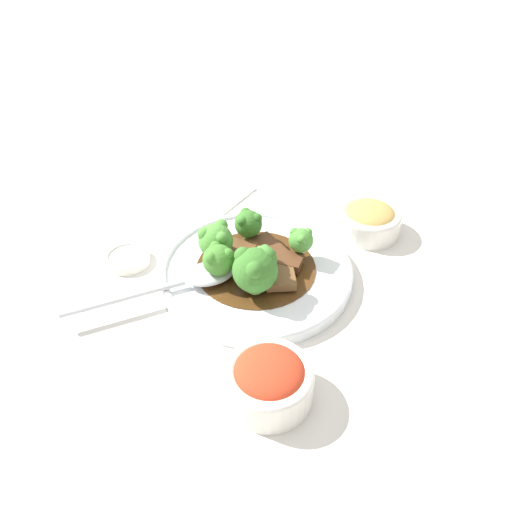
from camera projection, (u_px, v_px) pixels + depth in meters
name	position (u px, v px, depth m)	size (l,w,h in m)	color
ground_plane	(256.00, 276.00, 0.66)	(4.00, 4.00, 0.00)	silver
main_plate	(256.00, 270.00, 0.65)	(0.25, 0.25, 0.02)	white
beef_strip_0	(239.00, 263.00, 0.64)	(0.07, 0.04, 0.01)	#56331E
beef_strip_1	(267.00, 247.00, 0.67)	(0.07, 0.05, 0.01)	#56331E
beef_strip_2	(283.00, 260.00, 0.64)	(0.05, 0.04, 0.01)	#56331E
beef_strip_3	(235.00, 247.00, 0.67)	(0.06, 0.04, 0.01)	brown
beef_strip_4	(280.00, 276.00, 0.62)	(0.06, 0.06, 0.01)	brown
broccoli_floret_0	(255.00, 269.00, 0.59)	(0.05, 0.05, 0.06)	#7FA84C
broccoli_floret_1	(263.00, 259.00, 0.62)	(0.04, 0.04, 0.04)	#7FA84C
broccoli_floret_2	(248.00, 223.00, 0.67)	(0.04, 0.04, 0.04)	#7FA84C
broccoli_floret_3	(301.00, 240.00, 0.64)	(0.03, 0.03, 0.04)	#8EB756
broccoli_floret_4	(216.00, 240.00, 0.63)	(0.04, 0.04, 0.05)	#7FA84C
broccoli_floret_5	(218.00, 259.00, 0.61)	(0.04, 0.04, 0.05)	#7FA84C
serving_spoon	(197.00, 277.00, 0.62)	(0.15, 0.19, 0.01)	silver
side_bowl_kimchi	(269.00, 380.00, 0.50)	(0.09, 0.09, 0.05)	white
side_bowl_appetizer	(369.00, 219.00, 0.72)	(0.09, 0.09, 0.04)	white
sauce_dish	(127.00, 258.00, 0.68)	(0.06, 0.06, 0.01)	white
paper_napkin	(212.00, 191.00, 0.82)	(0.11, 0.10, 0.01)	silver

